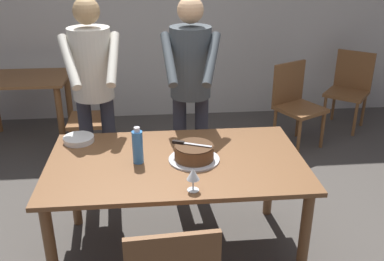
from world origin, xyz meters
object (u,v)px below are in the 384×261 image
at_px(background_table, 23,91).
at_px(background_chair_0, 98,114).
at_px(water_bottle, 138,146).
at_px(person_standing_beside, 93,83).
at_px(plate_stack, 79,139).
at_px(background_chair_2, 296,102).
at_px(main_dining_table, 176,173).
at_px(cake_knife, 184,143).
at_px(cake_on_platter, 194,153).
at_px(background_chair_1, 349,87).
at_px(person_cutting_cake, 191,81).
at_px(wine_glass_near, 193,175).

height_order(background_table, background_chair_0, background_chair_0).
bearing_deg(water_bottle, person_standing_beside, 115.28).
distance_m(person_standing_beside, background_table, 1.75).
bearing_deg(plate_stack, person_standing_beside, 77.35).
relative_size(person_standing_beside, background_chair_2, 1.91).
height_order(main_dining_table, background_chair_0, background_chair_0).
xyz_separation_m(background_table, background_chair_0, (0.86, -0.54, -0.09)).
bearing_deg(background_chair_0, main_dining_table, -66.15).
relative_size(main_dining_table, cake_knife, 6.60).
xyz_separation_m(cake_on_platter, background_table, (-1.68, 2.13, -0.22)).
height_order(water_bottle, background_chair_0, water_bottle).
bearing_deg(main_dining_table, background_chair_2, 51.26).
bearing_deg(background_chair_2, water_bottle, -133.22).
bearing_deg(plate_stack, background_table, 116.40).
bearing_deg(background_chair_2, plate_stack, -146.28).
relative_size(background_table, background_chair_1, 1.11).
distance_m(background_table, background_chair_1, 3.76).
distance_m(main_dining_table, cake_on_platter, 0.19).
distance_m(person_cutting_cake, background_chair_0, 1.35).
bearing_deg(background_chair_0, wine_glass_near, -68.53).
bearing_deg(background_chair_1, cake_on_platter, -133.33).
height_order(cake_knife, background_table, cake_knife).
bearing_deg(wine_glass_near, cake_knife, 93.32).
bearing_deg(cake_knife, plate_stack, 155.40).
xyz_separation_m(cake_knife, background_table, (-1.61, 2.10, -0.29)).
bearing_deg(background_table, cake_on_platter, -51.70).
height_order(cake_on_platter, cake_knife, cake_knife).
bearing_deg(background_table, cake_knife, -52.46).
relative_size(cake_on_platter, background_chair_1, 0.38).
distance_m(cake_knife, person_standing_beside, 0.99).
relative_size(wine_glass_near, background_table, 0.14).
bearing_deg(wine_glass_near, background_chair_0, 111.47).
bearing_deg(background_chair_1, main_dining_table, -135.10).
xyz_separation_m(background_chair_0, background_chair_2, (2.10, 0.17, 0.00)).
bearing_deg(cake_on_platter, background_chair_1, 46.67).
bearing_deg(wine_glass_near, person_standing_beside, 120.95).
relative_size(water_bottle, person_standing_beside, 0.15).
bearing_deg(wine_glass_near, water_bottle, 130.28).
bearing_deg(plate_stack, person_cutting_cake, 22.64).
relative_size(person_standing_beside, background_chair_0, 1.91).
height_order(cake_on_platter, person_standing_beside, person_standing_beside).
relative_size(wine_glass_near, background_chair_0, 0.16).
xyz_separation_m(person_standing_beside, background_chair_0, (-0.10, 0.84, -0.58)).
height_order(plate_stack, person_standing_beside, person_standing_beside).
bearing_deg(cake_knife, background_chair_0, 115.68).
distance_m(background_chair_1, background_chair_2, 0.91).
height_order(cake_knife, background_chair_2, background_chair_2).
relative_size(main_dining_table, wine_glass_near, 11.81).
bearing_deg(water_bottle, background_chair_2, 46.78).
distance_m(background_table, background_chair_0, 1.02).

